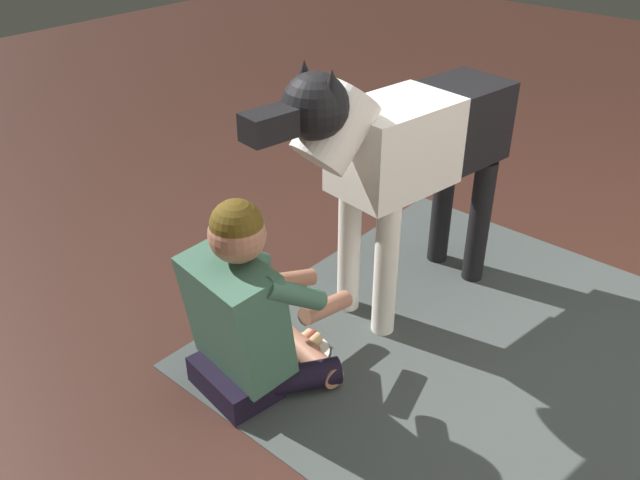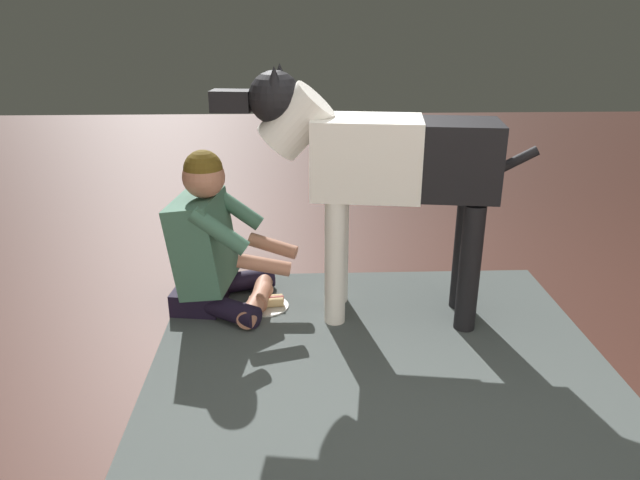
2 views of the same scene
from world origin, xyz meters
TOP-DOWN VIEW (x-y plane):
  - ground_plane at (0.00, 0.00)m, footprint 13.18×13.18m
  - area_rug at (0.08, 0.00)m, footprint 2.03×1.80m
  - person_sitting_on_floor at (0.88, -0.53)m, footprint 0.67×0.57m
  - large_dog at (0.05, -0.41)m, footprint 1.51×0.44m
  - hot_dog_on_plate at (0.61, -0.49)m, footprint 0.23×0.23m

SIDE VIEW (x-z plane):
  - ground_plane at x=0.00m, z-range 0.00..0.00m
  - area_rug at x=0.08m, z-range 0.00..0.01m
  - hot_dog_on_plate at x=0.61m, z-range -0.01..0.06m
  - person_sitting_on_floor at x=0.88m, z-range -0.08..0.76m
  - large_dog at x=0.05m, z-range 0.17..1.40m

